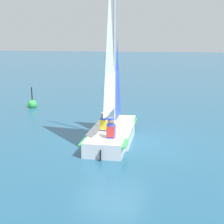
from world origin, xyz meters
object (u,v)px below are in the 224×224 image
sailboat_main (112,121)px  sailor_helm (104,127)px  sailor_crew (111,134)px  buoy_marker (32,104)px

sailboat_main → sailor_helm: 0.43m
sailor_helm → sailor_crew: same height
buoy_marker → sailboat_main: bearing=-33.7°
buoy_marker → sailor_helm: bearing=-36.7°
sailor_crew → buoy_marker: sailor_crew is taller
sailor_helm → sailboat_main: bearing=-31.5°
sailor_helm → sailor_crew: bearing=-154.2°
sailboat_main → buoy_marker: bearing=45.7°
sailboat_main → buoy_marker: 7.71m
sailor_helm → buoy_marker: 7.81m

